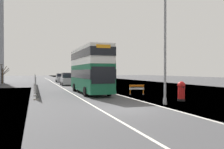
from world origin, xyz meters
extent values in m
cube|color=#424244|center=(0.00, 0.00, -0.05)|extent=(140.00, 280.00, 0.10)
cube|color=#B2AFA8|center=(2.76, 0.00, 0.00)|extent=(0.24, 196.00, 0.01)
cube|color=silver|center=(-1.74, 0.00, 0.00)|extent=(0.16, 168.00, 0.01)
cube|color=#145638|center=(0.23, 12.10, 1.80)|extent=(2.53, 11.35, 2.89)
cube|color=silver|center=(0.23, 12.10, 3.44)|extent=(2.53, 11.35, 0.40)
cube|color=silver|center=(0.23, 12.10, 4.40)|extent=(2.50, 11.23, 1.52)
cube|color=black|center=(0.23, 12.10, 2.23)|extent=(2.55, 11.46, 0.93)
cube|color=black|center=(0.23, 12.10, 4.40)|extent=(2.54, 11.40, 0.84)
cube|color=black|center=(0.26, 6.41, 2.16)|extent=(2.28, 0.07, 1.59)
cube|color=orange|center=(0.26, 6.41, 4.82)|extent=(1.36, 0.07, 0.32)
cube|color=#145638|center=(0.23, 12.10, 0.53)|extent=(2.55, 11.46, 0.36)
cylinder|color=black|center=(-0.99, 8.58, 0.50)|extent=(0.30, 1.00, 1.00)
cylinder|color=black|center=(1.49, 8.59, 0.50)|extent=(0.30, 1.00, 1.00)
cylinder|color=black|center=(-1.02, 15.21, 0.50)|extent=(0.30, 1.00, 1.00)
cylinder|color=black|center=(1.46, 15.22, 0.50)|extent=(0.30, 1.00, 1.00)
cylinder|color=gray|center=(3.55, 1.09, 4.17)|extent=(0.18, 0.18, 8.34)
cylinder|color=gray|center=(3.55, 1.09, 0.25)|extent=(0.29, 0.29, 0.50)
cylinder|color=black|center=(6.06, 2.65, 0.09)|extent=(0.64, 0.64, 0.18)
cylinder|color=#B71414|center=(6.06, 2.65, 0.76)|extent=(0.59, 0.59, 1.15)
sphere|color=#B71414|center=(6.06, 2.65, 1.33)|extent=(0.66, 0.66, 0.66)
cube|color=black|center=(6.06, 2.34, 1.19)|extent=(0.22, 0.03, 0.07)
cube|color=orange|center=(4.63, 8.69, 0.98)|extent=(1.58, 0.39, 0.20)
cube|color=white|center=(4.63, 8.69, 0.66)|extent=(1.58, 0.39, 0.20)
cube|color=orange|center=(3.93, 8.82, 0.49)|extent=(0.08, 0.08, 0.98)
cube|color=black|center=(3.93, 8.82, 0.04)|extent=(0.22, 0.46, 0.08)
cube|color=orange|center=(5.34, 8.55, 0.49)|extent=(0.08, 0.08, 0.98)
cube|color=black|center=(5.34, 8.55, 0.04)|extent=(0.22, 0.46, 0.08)
cube|color=#A8AAAD|center=(-5.68, 8.85, 1.02)|extent=(0.04, 3.26, 1.94)
cube|color=#A8AAAD|center=(-5.68, 12.25, 1.02)|extent=(0.04, 3.26, 1.94)
cube|color=#A8AAAD|center=(-5.68, 15.65, 1.02)|extent=(0.04, 3.26, 1.94)
cube|color=#A8AAAD|center=(-5.68, 19.05, 1.02)|extent=(0.04, 3.26, 1.94)
cube|color=#A8AAAD|center=(-5.68, 22.45, 1.02)|extent=(0.04, 3.26, 1.94)
cube|color=#A8AAAD|center=(-5.68, 25.85, 1.02)|extent=(0.04, 3.26, 1.94)
cube|color=#A8AAAD|center=(-5.68, 29.25, 1.02)|extent=(0.04, 3.26, 1.94)
cube|color=#A8AAAD|center=(-5.68, 32.65, 1.02)|extent=(0.04, 3.26, 1.94)
cylinder|color=#939699|center=(-5.68, 7.15, 1.02)|extent=(0.06, 0.06, 2.04)
cube|color=gray|center=(-5.68, 7.15, 0.06)|extent=(0.44, 0.20, 0.12)
cylinder|color=#939699|center=(-5.68, 10.55, 1.02)|extent=(0.06, 0.06, 2.04)
cube|color=gray|center=(-5.68, 10.55, 0.06)|extent=(0.44, 0.20, 0.12)
cylinder|color=#939699|center=(-5.68, 13.95, 1.02)|extent=(0.06, 0.06, 2.04)
cube|color=gray|center=(-5.68, 13.95, 0.06)|extent=(0.44, 0.20, 0.12)
cylinder|color=#939699|center=(-5.68, 17.35, 1.02)|extent=(0.06, 0.06, 2.04)
cube|color=gray|center=(-5.68, 17.35, 0.06)|extent=(0.44, 0.20, 0.12)
cylinder|color=#939699|center=(-5.68, 20.75, 1.02)|extent=(0.06, 0.06, 2.04)
cube|color=gray|center=(-5.68, 20.75, 0.06)|extent=(0.44, 0.20, 0.12)
cylinder|color=#939699|center=(-5.68, 24.15, 1.02)|extent=(0.06, 0.06, 2.04)
cube|color=gray|center=(-5.68, 24.15, 0.06)|extent=(0.44, 0.20, 0.12)
cylinder|color=#939699|center=(-5.68, 27.55, 1.02)|extent=(0.06, 0.06, 2.04)
cube|color=gray|center=(-5.68, 27.55, 0.06)|extent=(0.44, 0.20, 0.12)
cylinder|color=#939699|center=(-5.68, 30.95, 1.02)|extent=(0.06, 0.06, 2.04)
cube|color=gray|center=(-5.68, 30.95, 0.06)|extent=(0.44, 0.20, 0.12)
cylinder|color=#939699|center=(-5.68, 34.35, 1.02)|extent=(0.06, 0.06, 2.04)
cube|color=gray|center=(-5.68, 34.35, 0.06)|extent=(0.44, 0.20, 0.12)
cube|color=gray|center=(-0.20, 28.72, 0.77)|extent=(1.87, 3.94, 1.18)
cube|color=black|center=(-0.20, 28.72, 1.72)|extent=(1.72, 2.17, 0.72)
cylinder|color=black|center=(0.73, 29.94, 0.30)|extent=(0.20, 0.60, 0.60)
cylinder|color=black|center=(-1.14, 29.94, 0.30)|extent=(0.20, 0.60, 0.60)
cylinder|color=black|center=(0.73, 27.49, 0.30)|extent=(0.20, 0.60, 0.60)
cylinder|color=black|center=(-1.14, 27.49, 0.30)|extent=(0.20, 0.60, 0.60)
cube|color=silver|center=(0.67, 36.49, 0.82)|extent=(1.80, 4.38, 1.28)
cube|color=black|center=(0.67, 36.49, 1.85)|extent=(1.65, 2.41, 0.78)
cylinder|color=black|center=(1.57, 37.85, 0.30)|extent=(0.20, 0.60, 0.60)
cylinder|color=black|center=(-0.22, 37.85, 0.30)|extent=(0.20, 0.60, 0.60)
cylinder|color=black|center=(1.57, 35.13, 0.30)|extent=(0.20, 0.60, 0.60)
cylinder|color=black|center=(-0.22, 35.13, 0.30)|extent=(0.20, 0.60, 0.60)
cube|color=gray|center=(0.12, 42.59, 0.74)|extent=(1.88, 4.10, 1.11)
cube|color=black|center=(0.12, 42.59, 1.66)|extent=(1.73, 2.25, 0.74)
cylinder|color=black|center=(1.06, 43.86, 0.30)|extent=(0.20, 0.60, 0.60)
cylinder|color=black|center=(-0.82, 43.86, 0.30)|extent=(0.20, 0.60, 0.60)
cylinder|color=black|center=(1.06, 41.32, 0.30)|extent=(0.20, 0.60, 0.60)
cylinder|color=black|center=(-0.82, 41.32, 0.30)|extent=(0.20, 0.60, 0.60)
cylinder|color=#4C3D2D|center=(-12.02, 38.68, 1.57)|extent=(0.29, 0.29, 3.14)
cylinder|color=#4C3D2D|center=(-11.37, 38.81, 2.29)|extent=(1.40, 0.38, 1.20)
cylinder|color=#4C3D2D|center=(-11.66, 39.13, 2.96)|extent=(0.85, 1.02, 1.32)
cylinder|color=#4C3D2D|center=(-12.25, 39.26, 3.14)|extent=(0.61, 1.29, 1.38)
cylinder|color=#4C3D2D|center=(-12.43, 38.45, 2.75)|extent=(0.97, 0.62, 0.95)
cylinder|color=#4C3D2D|center=(-12.11, 38.25, 3.42)|extent=(0.33, 0.99, 1.23)
cylinder|color=#4C3D2D|center=(-11.33, 38.06, 2.57)|extent=(1.49, 1.37, 1.43)
camera|label=1|loc=(-5.83, -14.67, 2.49)|focal=38.18mm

